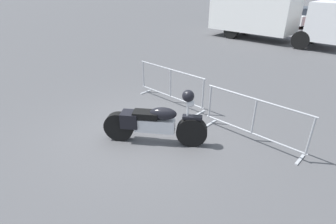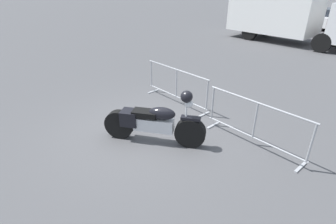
# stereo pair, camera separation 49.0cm
# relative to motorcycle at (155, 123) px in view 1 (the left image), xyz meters

# --- Properties ---
(ground_plane) EXTENTS (120.00, 120.00, 0.00)m
(ground_plane) POSITION_rel_motorcycle_xyz_m (-0.46, 0.03, -0.51)
(ground_plane) COLOR #4C4C4F
(motorcycle) EXTENTS (1.92, 1.70, 1.34)m
(motorcycle) POSITION_rel_motorcycle_xyz_m (0.00, 0.00, 0.00)
(motorcycle) COLOR black
(motorcycle) RESTS_ON ground
(crowd_barrier_near) EXTENTS (2.49, 0.67, 1.07)m
(crowd_barrier_near) POSITION_rel_motorcycle_xyz_m (-1.42, 1.74, 0.05)
(crowd_barrier_near) COLOR #9EA0A5
(crowd_barrier_near) RESTS_ON ground
(crowd_barrier_far) EXTENTS (2.49, 0.67, 1.07)m
(crowd_barrier_far) POSITION_rel_motorcycle_xyz_m (1.42, 1.74, 0.05)
(crowd_barrier_far) COLOR #9EA0A5
(crowd_barrier_far) RESTS_ON ground
(box_truck) EXTENTS (7.90, 3.07, 2.98)m
(box_truck) POSITION_rel_motorcycle_xyz_m (-4.53, 12.27, 1.12)
(box_truck) COLOR white
(box_truck) RESTS_ON ground
(parked_car_black) EXTENTS (2.08, 4.54, 1.51)m
(parked_car_black) POSITION_rel_motorcycle_xyz_m (-11.01, 19.82, 0.25)
(parked_car_black) COLOR black
(parked_car_black) RESTS_ON ground
(parked_car_maroon) EXTENTS (1.86, 4.07, 1.35)m
(parked_car_maroon) POSITION_rel_motorcycle_xyz_m (-8.19, 19.47, 0.17)
(parked_car_maroon) COLOR maroon
(parked_car_maroon) RESTS_ON ground
(parked_car_white) EXTENTS (1.95, 4.26, 1.41)m
(parked_car_white) POSITION_rel_motorcycle_xyz_m (-5.37, 19.66, 0.20)
(parked_car_white) COLOR white
(parked_car_white) RESTS_ON ground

